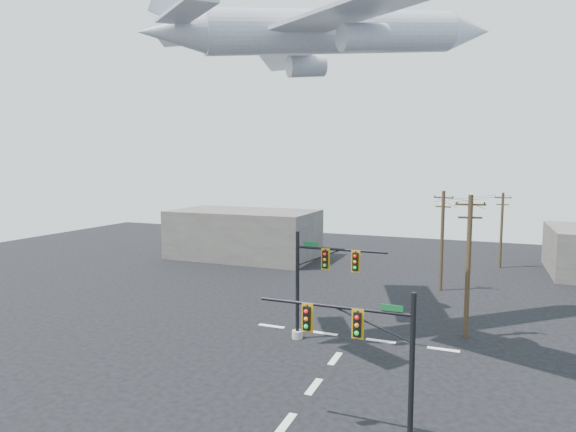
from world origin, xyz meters
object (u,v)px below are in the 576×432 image
at_px(signal_mast_near, 375,360).
at_px(utility_pole_a, 468,264).
at_px(utility_pole_b, 442,239).
at_px(airliner, 335,33).
at_px(utility_pole_c, 502,229).
at_px(signal_mast_far, 315,284).

xyz_separation_m(signal_mast_near, utility_pole_a, (3.21, 14.72, 1.51)).
relative_size(utility_pole_b, airliner, 0.43).
distance_m(signal_mast_near, utility_pole_b, 27.14).
relative_size(signal_mast_near, airliner, 0.32).
height_order(signal_mast_near, airliner, airliner).
relative_size(utility_pole_c, airliner, 0.40).
bearing_deg(utility_pole_b, utility_pole_c, 88.30).
xyz_separation_m(utility_pole_a, airliner, (-8.81, -2.25, 15.34)).
bearing_deg(signal_mast_near, signal_mast_far, 120.82).
distance_m(signal_mast_far, airliner, 16.69).
bearing_deg(utility_pole_b, signal_mast_far, -90.63).
height_order(signal_mast_far, utility_pole_c, utility_pole_c).
bearing_deg(utility_pole_c, utility_pole_b, -109.22).
height_order(utility_pole_c, airliner, airliner).
height_order(utility_pole_a, utility_pole_c, utility_pole_a).
distance_m(signal_mast_near, utility_pole_c, 40.65).
xyz_separation_m(utility_pole_c, airliner, (-11.75, -27.69, 15.92)).
height_order(signal_mast_far, airliner, airliner).
bearing_deg(utility_pole_b, utility_pole_a, -57.02).
height_order(signal_mast_far, utility_pole_a, utility_pole_a).
bearing_deg(signal_mast_far, utility_pole_a, 25.59).
distance_m(utility_pole_a, utility_pole_b, 12.65).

